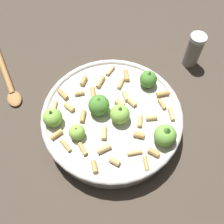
# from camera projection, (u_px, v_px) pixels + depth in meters

# --- Properties ---
(ground_plane) EXTENTS (2.40, 2.40, 0.00)m
(ground_plane) POSITION_uv_depth(u_px,v_px,m) (112.00, 126.00, 0.64)
(ground_plane) COLOR #42382D
(cooking_pan) EXTENTS (0.32, 0.32, 0.12)m
(cooking_pan) POSITION_uv_depth(u_px,v_px,m) (112.00, 119.00, 0.60)
(cooking_pan) COLOR beige
(cooking_pan) RESTS_ON ground
(pepper_shaker) EXTENTS (0.04, 0.04, 0.10)m
(pepper_shaker) POSITION_uv_depth(u_px,v_px,m) (194.00, 50.00, 0.69)
(pepper_shaker) COLOR gray
(pepper_shaker) RESTS_ON ground
(wooden_spoon) EXTENTS (0.24, 0.15, 0.02)m
(wooden_spoon) POSITION_uv_depth(u_px,v_px,m) (6.00, 74.00, 0.71)
(wooden_spoon) COLOR #9E703D
(wooden_spoon) RESTS_ON ground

